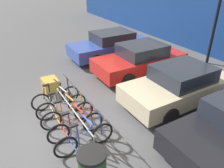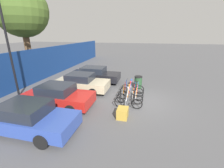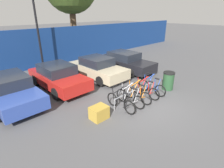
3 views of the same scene
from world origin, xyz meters
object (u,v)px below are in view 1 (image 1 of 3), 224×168
Objects in this scene: bicycle_red at (76,127)px; car_beige at (179,85)px; bike_rack at (73,111)px; bicycle_blue at (85,139)px; bicycle_silver at (62,106)px; car_red at (140,59)px; bicycle_black at (56,97)px; car_blue at (111,45)px; cargo_crate at (51,85)px; bicycle_orange at (68,114)px.

bicycle_red is 3.91m from car_beige.
bicycle_red reaches higher than bike_rack.
bicycle_red is at bearing 178.18° from bicycle_blue.
bicycle_silver is 4.43m from car_red.
bicycle_black is at bearing 178.13° from bicycle_silver.
car_blue is 1.08× the size of car_beige.
car_beige is (0.73, 3.75, 0.22)m from bike_rack.
bicycle_silver is at bearing 178.18° from bicycle_blue.
bicycle_black is 4.28m from car_red.
car_beige is (1.33, 3.90, 0.31)m from bicycle_silver.
bicycle_red is (0.64, -0.15, -0.10)m from bike_rack.
car_beige is 5.90× the size of cargo_crate.
bicycle_blue is 5.28m from car_red.
bicycle_black is at bearing 177.81° from bicycle_orange.
car_blue is (-4.47, 4.14, 0.31)m from bicycle_orange.
bicycle_red is 1.00× the size of bicycle_blue.
bicycle_red is at bearing -1.87° from bicycle_silver.
car_red reaches higher than bicycle_red.
bicycle_red reaches higher than cargo_crate.
bike_rack is 0.18m from bicycle_orange.
car_red is at bearing 115.84° from bike_rack.
bicycle_black is 1.00× the size of bicycle_silver.
car_red is at bearing 112.45° from bicycle_orange.
car_red reaches higher than bicycle_orange.
bicycle_silver is 1.00× the size of bicycle_red.
car_blue is at bearing -178.65° from car_red.
cargo_crate is (-0.41, -4.06, -0.42)m from car_red.
bicycle_silver is 0.41× the size of car_red.
car_beige reaches higher than bicycle_silver.
bicycle_blue reaches higher than bike_rack.
bike_rack is 0.71× the size of car_red.
bike_rack is 1.75× the size of bicycle_black.
bicycle_orange is 6.10m from car_blue.
bike_rack is at bearing -64.16° from car_red.
car_blue is 1.06× the size of car_red.
bike_rack is at bearing -41.55° from car_blue.
car_blue is 6.35× the size of cargo_crate.
bicycle_silver is (0.63, 0.00, 0.00)m from bicycle_black.
bicycle_red is at bearing -38.83° from car_blue.
bicycle_orange reaches higher than cargo_crate.
bicycle_silver is 1.24m from bicycle_red.
bicycle_red is 0.38× the size of car_blue.
bicycle_black is 1.00× the size of bicycle_blue.
bicycle_black is at bearing -80.06° from car_red.
car_blue is (-5.14, 4.14, 0.31)m from bicycle_red.
bicycle_red is at bearing -2.19° from bicycle_orange.
bike_rack is 6.02m from car_blue.
bicycle_red is 0.41× the size of car_red.
car_blue is (-5.73, 4.14, 0.31)m from bicycle_blue.
bicycle_silver and bicycle_blue have the same top height.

